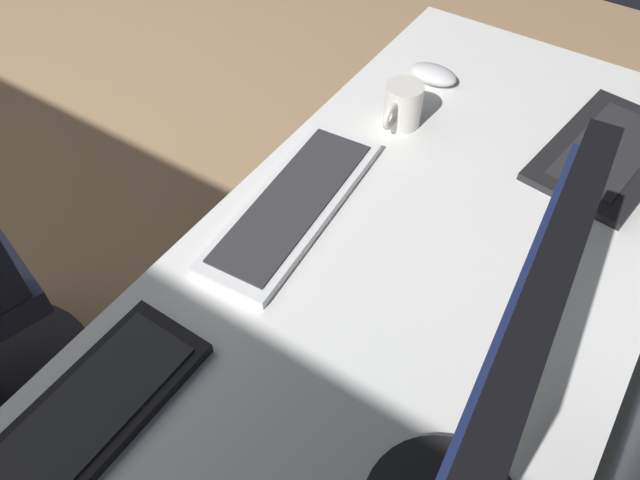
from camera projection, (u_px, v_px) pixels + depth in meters
desk at (347, 377)px, 0.96m from camera, size 1.91×0.71×0.73m
drawer_pedestal at (409, 377)px, 1.31m from camera, size 0.40×0.51×0.69m
monitor_primary at (480, 429)px, 0.57m from camera, size 0.47×0.20×0.44m
keyboard_main at (294, 204)px, 1.09m from camera, size 0.43×0.17×0.02m
keyboard_spare at (66, 437)px, 0.81m from camera, size 0.42×0.15×0.02m
mouse_main at (433, 74)px, 1.33m from camera, size 0.06×0.10×0.03m
coffee_mug at (402, 106)px, 1.22m from camera, size 0.11×0.07×0.09m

